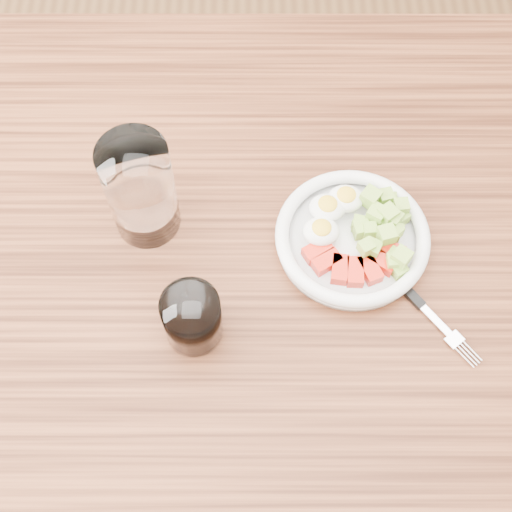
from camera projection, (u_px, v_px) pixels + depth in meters
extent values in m
plane|color=brown|center=(260.00, 421.00, 1.60)|extent=(4.00, 4.00, 0.00)
cube|color=brown|center=(264.00, 280.00, 0.93)|extent=(1.50, 0.90, 0.04)
cylinder|color=white|center=(351.00, 242.00, 0.92)|extent=(0.19, 0.19, 0.01)
torus|color=white|center=(353.00, 236.00, 0.91)|extent=(0.20, 0.20, 0.02)
cube|color=red|center=(317.00, 251.00, 0.90)|extent=(0.04, 0.04, 0.02)
cube|color=red|center=(326.00, 262.00, 0.90)|extent=(0.04, 0.04, 0.02)
cube|color=red|center=(340.00, 269.00, 0.89)|extent=(0.03, 0.04, 0.02)
cube|color=red|center=(355.00, 272.00, 0.89)|extent=(0.02, 0.04, 0.02)
cube|color=red|center=(370.00, 269.00, 0.89)|extent=(0.03, 0.04, 0.02)
cube|color=red|center=(382.00, 262.00, 0.90)|extent=(0.04, 0.04, 0.02)
cube|color=red|center=(390.00, 251.00, 0.90)|extent=(0.04, 0.03, 0.02)
ellipsoid|color=white|center=(327.00, 208.00, 0.92)|extent=(0.05, 0.04, 0.03)
ellipsoid|color=yellow|center=(328.00, 204.00, 0.91)|extent=(0.03, 0.03, 0.01)
ellipsoid|color=white|center=(346.00, 199.00, 0.92)|extent=(0.05, 0.04, 0.03)
ellipsoid|color=yellow|center=(346.00, 195.00, 0.92)|extent=(0.03, 0.03, 0.01)
ellipsoid|color=white|center=(321.00, 231.00, 0.90)|extent=(0.05, 0.04, 0.03)
ellipsoid|color=yellow|center=(322.00, 227.00, 0.89)|extent=(0.03, 0.03, 0.01)
cube|color=#A0C24A|center=(387.00, 235.00, 0.89)|extent=(0.03, 0.03, 0.02)
cube|color=#A0C24A|center=(394.00, 232.00, 0.91)|extent=(0.03, 0.03, 0.02)
cube|color=#A0C24A|center=(388.00, 214.00, 0.90)|extent=(0.03, 0.03, 0.02)
cube|color=#A0C24A|center=(370.00, 197.00, 0.92)|extent=(0.03, 0.03, 0.02)
cube|color=#A0C24A|center=(401.00, 257.00, 0.88)|extent=(0.03, 0.03, 0.02)
cube|color=#A0C24A|center=(394.00, 256.00, 0.90)|extent=(0.02, 0.02, 0.02)
cube|color=#A0C24A|center=(359.00, 224.00, 0.92)|extent=(0.02, 0.02, 0.02)
cube|color=#A0C24A|center=(366.00, 247.00, 0.89)|extent=(0.02, 0.02, 0.02)
cube|color=#A0C24A|center=(370.00, 230.00, 0.90)|extent=(0.02, 0.02, 0.02)
cube|color=#A0C24A|center=(385.00, 221.00, 0.92)|extent=(0.03, 0.03, 0.02)
cube|color=#A0C24A|center=(373.00, 248.00, 0.89)|extent=(0.03, 0.03, 0.02)
cube|color=#A0C24A|center=(361.00, 229.00, 0.91)|extent=(0.02, 0.02, 0.02)
cube|color=#A0C24A|center=(401.00, 217.00, 0.92)|extent=(0.02, 0.02, 0.02)
cube|color=#A0C24A|center=(389.00, 201.00, 0.93)|extent=(0.02, 0.02, 0.02)
cube|color=#A0C24A|center=(393.00, 219.00, 0.91)|extent=(0.03, 0.03, 0.02)
cube|color=#A0C24A|center=(394.00, 231.00, 0.90)|extent=(0.03, 0.03, 0.02)
cube|color=#A0C24A|center=(377.00, 214.00, 0.91)|extent=(0.03, 0.03, 0.02)
cube|color=#A0C24A|center=(401.00, 207.00, 0.91)|extent=(0.02, 0.02, 0.02)
cube|color=#A0C24A|center=(394.00, 262.00, 0.88)|extent=(0.02, 0.02, 0.02)
cube|color=#A0C24A|center=(386.00, 197.00, 0.92)|extent=(0.02, 0.02, 0.02)
cube|color=#A0C24A|center=(399.00, 270.00, 0.89)|extent=(0.02, 0.02, 0.02)
cube|color=black|center=(398.00, 282.00, 0.90)|extent=(0.06, 0.08, 0.01)
cube|color=silver|center=(437.00, 322.00, 0.87)|extent=(0.04, 0.05, 0.00)
cube|color=silver|center=(454.00, 340.00, 0.86)|extent=(0.03, 0.03, 0.00)
cylinder|color=silver|center=(465.00, 358.00, 0.85)|extent=(0.02, 0.03, 0.00)
cylinder|color=silver|center=(467.00, 355.00, 0.86)|extent=(0.02, 0.03, 0.00)
cylinder|color=silver|center=(470.00, 353.00, 0.86)|extent=(0.02, 0.03, 0.00)
cylinder|color=silver|center=(473.00, 351.00, 0.86)|extent=(0.02, 0.03, 0.00)
cylinder|color=white|center=(140.00, 189.00, 0.88)|extent=(0.09, 0.09, 0.15)
cylinder|color=white|center=(192.00, 318.00, 0.84)|extent=(0.07, 0.07, 0.08)
cylinder|color=black|center=(192.00, 318.00, 0.84)|extent=(0.06, 0.06, 0.07)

